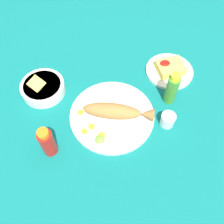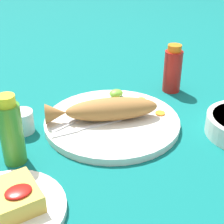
{
  "view_description": "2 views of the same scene",
  "coord_description": "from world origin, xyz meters",
  "px_view_note": "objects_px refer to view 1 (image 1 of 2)",
  "views": [
    {
      "loc": [
        0.15,
        0.52,
        0.89
      ],
      "look_at": [
        0.0,
        0.0,
        0.04
      ],
      "focal_mm": 40.0,
      "sensor_mm": 36.0,
      "label": 1
    },
    {
      "loc": [
        -0.4,
        -0.65,
        0.46
      ],
      "look_at": [
        0.0,
        0.0,
        0.04
      ],
      "focal_mm": 55.0,
      "sensor_mm": 36.0,
      "label": 2
    }
  ],
  "objects_px": {
    "fork_near": "(132,109)",
    "side_plate_fries": "(169,71)",
    "main_plate": "(112,116)",
    "salt_cup": "(168,120)",
    "fork_far": "(134,118)",
    "hot_sauce_bottle_red": "(47,142)",
    "guacamole_bowl": "(43,88)",
    "hot_sauce_bottle_green": "(172,89)",
    "fried_fish": "(116,111)"
  },
  "relations": [
    {
      "from": "fried_fish",
      "to": "fork_far",
      "type": "xyz_separation_m",
      "value": [
        -0.06,
        0.03,
        -0.03
      ]
    },
    {
      "from": "salt_cup",
      "to": "side_plate_fries",
      "type": "height_order",
      "value": "salt_cup"
    },
    {
      "from": "side_plate_fries",
      "to": "guacamole_bowl",
      "type": "bearing_deg",
      "value": -4.61
    },
    {
      "from": "hot_sauce_bottle_red",
      "to": "hot_sauce_bottle_green",
      "type": "height_order",
      "value": "hot_sauce_bottle_green"
    },
    {
      "from": "fork_far",
      "to": "hot_sauce_bottle_green",
      "type": "bearing_deg",
      "value": 5.78
    },
    {
      "from": "fork_near",
      "to": "guacamole_bowl",
      "type": "height_order",
      "value": "guacamole_bowl"
    },
    {
      "from": "guacamole_bowl",
      "to": "hot_sauce_bottle_green",
      "type": "bearing_deg",
      "value": 159.52
    },
    {
      "from": "guacamole_bowl",
      "to": "fried_fish",
      "type": "bearing_deg",
      "value": 141.2
    },
    {
      "from": "fried_fish",
      "to": "hot_sauce_bottle_red",
      "type": "distance_m",
      "value": 0.29
    },
    {
      "from": "fork_near",
      "to": "fork_far",
      "type": "distance_m",
      "value": 0.05
    },
    {
      "from": "fried_fish",
      "to": "hot_sauce_bottle_green",
      "type": "xyz_separation_m",
      "value": [
        -0.24,
        -0.03,
        0.03
      ]
    },
    {
      "from": "main_plate",
      "to": "fork_near",
      "type": "height_order",
      "value": "fork_near"
    },
    {
      "from": "fried_fish",
      "to": "hot_sauce_bottle_red",
      "type": "height_order",
      "value": "hot_sauce_bottle_red"
    },
    {
      "from": "salt_cup",
      "to": "side_plate_fries",
      "type": "xyz_separation_m",
      "value": [
        -0.12,
        -0.25,
        -0.02
      ]
    },
    {
      "from": "fork_near",
      "to": "side_plate_fries",
      "type": "bearing_deg",
      "value": 40.67
    },
    {
      "from": "fork_near",
      "to": "side_plate_fries",
      "type": "xyz_separation_m",
      "value": [
        -0.24,
        -0.16,
        -0.01
      ]
    },
    {
      "from": "side_plate_fries",
      "to": "guacamole_bowl",
      "type": "height_order",
      "value": "guacamole_bowl"
    },
    {
      "from": "side_plate_fries",
      "to": "fried_fish",
      "type": "bearing_deg",
      "value": 28.91
    },
    {
      "from": "main_plate",
      "to": "salt_cup",
      "type": "height_order",
      "value": "salt_cup"
    },
    {
      "from": "hot_sauce_bottle_green",
      "to": "fork_near",
      "type": "bearing_deg",
      "value": 4.49
    },
    {
      "from": "salt_cup",
      "to": "guacamole_bowl",
      "type": "distance_m",
      "value": 0.55
    },
    {
      "from": "main_plate",
      "to": "fork_near",
      "type": "distance_m",
      "value": 0.09
    },
    {
      "from": "fork_near",
      "to": "hot_sauce_bottle_green",
      "type": "height_order",
      "value": "hot_sauce_bottle_green"
    },
    {
      "from": "main_plate",
      "to": "hot_sauce_bottle_red",
      "type": "xyz_separation_m",
      "value": [
        0.27,
        0.08,
        0.06
      ]
    },
    {
      "from": "side_plate_fries",
      "to": "guacamole_bowl",
      "type": "xyz_separation_m",
      "value": [
        0.58,
        -0.05,
        0.02
      ]
    },
    {
      "from": "hot_sauce_bottle_green",
      "to": "salt_cup",
      "type": "distance_m",
      "value": 0.13
    },
    {
      "from": "side_plate_fries",
      "to": "main_plate",
      "type": "bearing_deg",
      "value": 26.68
    },
    {
      "from": "hot_sauce_bottle_red",
      "to": "hot_sauce_bottle_green",
      "type": "xyz_separation_m",
      "value": [
        -0.53,
        -0.1,
        0.01
      ]
    },
    {
      "from": "fried_fish",
      "to": "hot_sauce_bottle_red",
      "type": "xyz_separation_m",
      "value": [
        0.28,
        0.07,
        0.02
      ]
    },
    {
      "from": "guacamole_bowl",
      "to": "salt_cup",
      "type": "bearing_deg",
      "value": 146.8
    },
    {
      "from": "hot_sauce_bottle_red",
      "to": "hot_sauce_bottle_green",
      "type": "bearing_deg",
      "value": -169.45
    },
    {
      "from": "main_plate",
      "to": "guacamole_bowl",
      "type": "relative_size",
      "value": 1.84
    },
    {
      "from": "fork_far",
      "to": "guacamole_bowl",
      "type": "bearing_deg",
      "value": 130.43
    },
    {
      "from": "salt_cup",
      "to": "side_plate_fries",
      "type": "relative_size",
      "value": 0.27
    },
    {
      "from": "hot_sauce_bottle_green",
      "to": "guacamole_bowl",
      "type": "distance_m",
      "value": 0.55
    },
    {
      "from": "hot_sauce_bottle_red",
      "to": "fork_near",
      "type": "bearing_deg",
      "value": -166.59
    },
    {
      "from": "main_plate",
      "to": "side_plate_fries",
      "type": "xyz_separation_m",
      "value": [
        -0.33,
        -0.16,
        -0.0
      ]
    },
    {
      "from": "fried_fish",
      "to": "hot_sauce_bottle_green",
      "type": "relative_size",
      "value": 1.78
    },
    {
      "from": "fried_fish",
      "to": "side_plate_fries",
      "type": "height_order",
      "value": "fried_fish"
    },
    {
      "from": "side_plate_fries",
      "to": "salt_cup",
      "type": "bearing_deg",
      "value": 64.89
    },
    {
      "from": "fork_far",
      "to": "fork_near",
      "type": "bearing_deg",
      "value": 67.46
    },
    {
      "from": "fried_fish",
      "to": "salt_cup",
      "type": "bearing_deg",
      "value": 178.96
    },
    {
      "from": "hot_sauce_bottle_red",
      "to": "guacamole_bowl",
      "type": "height_order",
      "value": "hot_sauce_bottle_red"
    },
    {
      "from": "main_plate",
      "to": "side_plate_fries",
      "type": "relative_size",
      "value": 1.59
    },
    {
      "from": "fork_far",
      "to": "guacamole_bowl",
      "type": "xyz_separation_m",
      "value": [
        0.33,
        -0.25,
        0.01
      ]
    },
    {
      "from": "main_plate",
      "to": "fork_near",
      "type": "bearing_deg",
      "value": -176.97
    },
    {
      "from": "fork_near",
      "to": "fork_far",
      "type": "relative_size",
      "value": 1.01
    },
    {
      "from": "fork_near",
      "to": "salt_cup",
      "type": "xyz_separation_m",
      "value": [
        -0.12,
        0.1,
        0.0
      ]
    },
    {
      "from": "hot_sauce_bottle_green",
      "to": "fried_fish",
      "type": "bearing_deg",
      "value": 5.89
    },
    {
      "from": "salt_cup",
      "to": "guacamole_bowl",
      "type": "xyz_separation_m",
      "value": [
        0.46,
        -0.3,
        0.0
      ]
    }
  ]
}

